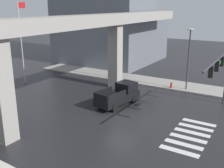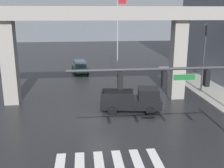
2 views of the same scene
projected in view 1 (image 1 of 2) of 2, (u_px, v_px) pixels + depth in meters
name	position (u px, v px, depth m)	size (l,w,h in m)	color
ground_plane	(120.00, 118.00, 23.85)	(120.00, 120.00, 0.00)	#232326
crosswalk_stripes	(190.00, 135.00, 20.74)	(6.05, 2.80, 0.01)	silver
elevated_overpass	(71.00, 31.00, 24.33)	(49.01, 2.19, 8.80)	#9E9991
sidewalk_east	(154.00, 82.00, 34.94)	(4.00, 36.00, 0.15)	#9E9991
pickup_truck	(119.00, 95.00, 26.97)	(5.33, 2.67, 2.08)	black
traffic_signal_mast	(222.00, 66.00, 23.07)	(10.89, 0.32, 6.20)	#38383D
street_lamp_near_corner	(189.00, 52.00, 30.39)	(0.44, 0.70, 7.24)	#38383D
street_lamp_mid_block	(119.00, 46.00, 34.96)	(0.44, 0.70, 7.24)	#38383D
fire_hydrant	(171.00, 86.00, 32.07)	(0.24, 0.24, 0.85)	red
flagpole	(21.00, 37.00, 33.12)	(1.16, 0.12, 10.20)	silver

